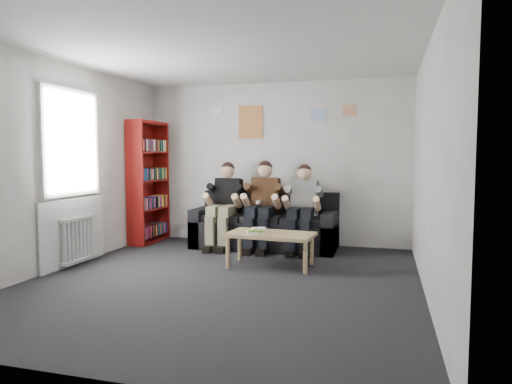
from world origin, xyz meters
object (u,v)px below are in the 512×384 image
sofa (265,228)px  person_left (224,205)px  bookshelf (149,182)px  person_middle (262,206)px  person_right (302,208)px  coffee_table (271,237)px

sofa → person_left: size_ratio=1.65×
bookshelf → person_middle: 2.07m
person_left → person_right: person_left is taller
person_left → person_middle: 0.63m
sofa → coffee_table: (0.40, -1.25, 0.08)m
sofa → bookshelf: 2.16m
person_middle → person_right: 0.64m
bookshelf → person_right: 2.70m
person_right → person_left: bearing=-178.1°
sofa → person_left: (-0.63, -0.21, 0.37)m
sofa → bookshelf: size_ratio=1.10×
sofa → person_middle: bearing=-90.0°
sofa → person_right: size_ratio=1.69×
bookshelf → person_middle: (2.04, -0.13, -0.34)m
sofa → person_middle: (-0.00, -0.21, 0.38)m
bookshelf → coffee_table: bookshelf is taller
person_middle → person_left: bearing=178.0°
person_right → sofa: bearing=164.0°
sofa → person_right: 0.76m
bookshelf → person_middle: size_ratio=1.47×
sofa → bookshelf: bookshelf is taller
coffee_table → person_middle: bearing=110.8°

